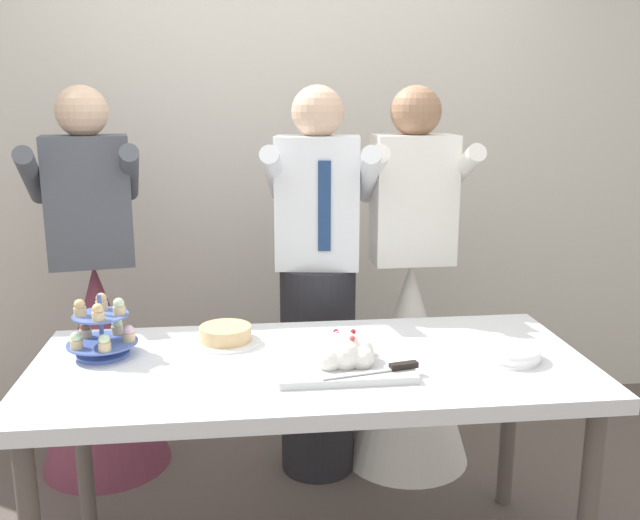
{
  "coord_description": "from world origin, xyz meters",
  "views": [
    {
      "loc": [
        -0.21,
        -2.1,
        1.61
      ],
      "look_at": [
        0.05,
        0.15,
        1.07
      ],
      "focal_mm": 38.83,
      "sensor_mm": 36.0,
      "label": 1
    }
  ],
  "objects": [
    {
      "name": "rear_wall",
      "position": [
        0.0,
        1.44,
        1.45
      ],
      "size": [
        5.2,
        0.1,
        2.9
      ],
      "primitive_type": "cube",
      "color": "beige",
      "rests_on": "ground_plane"
    },
    {
      "name": "dessert_table",
      "position": [
        0.0,
        0.0,
        0.7
      ],
      "size": [
        1.8,
        0.8,
        0.78
      ],
      "color": "silver",
      "rests_on": "ground_plane"
    },
    {
      "name": "cupcake_stand",
      "position": [
        -0.68,
        0.12,
        0.86
      ],
      "size": [
        0.23,
        0.23,
        0.21
      ],
      "color": "#4C66B2",
      "rests_on": "dessert_table"
    },
    {
      "name": "main_cake_tray",
      "position": [
        0.09,
        -0.08,
        0.82
      ],
      "size": [
        0.43,
        0.31,
        0.12
      ],
      "color": "silver",
      "rests_on": "dessert_table"
    },
    {
      "name": "plate_stack",
      "position": [
        0.64,
        -0.07,
        0.8
      ],
      "size": [
        0.2,
        0.2,
        0.04
      ],
      "color": "white",
      "rests_on": "dessert_table"
    },
    {
      "name": "round_cake",
      "position": [
        -0.28,
        0.2,
        0.8
      ],
      "size": [
        0.24,
        0.24,
        0.06
      ],
      "color": "white",
      "rests_on": "dessert_table"
    },
    {
      "name": "person_groom",
      "position": [
        0.1,
        0.69,
        0.75
      ],
      "size": [
        0.52,
        0.55,
        1.66
      ],
      "color": "#232328",
      "rests_on": "ground_plane"
    },
    {
      "name": "person_bride",
      "position": [
        0.51,
        0.72,
        0.58
      ],
      "size": [
        0.56,
        0.56,
        1.66
      ],
      "color": "white",
      "rests_on": "ground_plane"
    },
    {
      "name": "person_guest",
      "position": [
        -0.84,
        0.83,
        0.58
      ],
      "size": [
        0.57,
        0.56,
        1.66
      ],
      "color": "brown",
      "rests_on": "ground_plane"
    }
  ]
}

